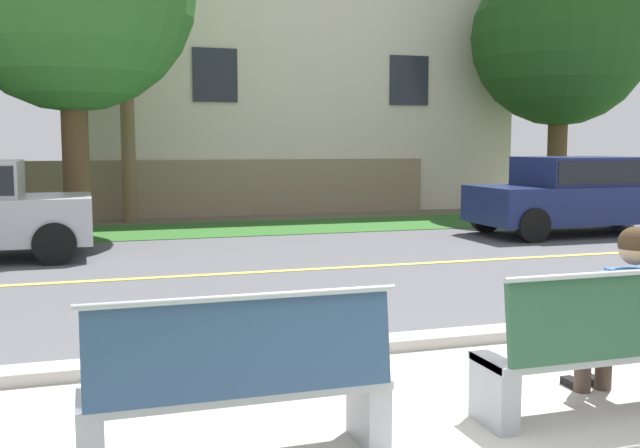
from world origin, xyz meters
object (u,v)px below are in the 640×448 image
object	(u,v)px
bench_right	(607,350)
shade_tree_centre	(568,23)
bench_left	(239,388)
car_navy_far	(580,191)
seated_person_blue	(623,309)

from	to	relation	value
bench_right	shade_tree_centre	bearing A→B (deg)	55.38
bench_left	bench_right	world-z (taller)	same
bench_left	bench_right	bearing A→B (deg)	0.00
bench_left	car_navy_far	bearing A→B (deg)	44.66
seated_person_blue	bench_right	bearing A→B (deg)	-145.73
car_navy_far	bench_left	bearing A→B (deg)	-135.34
bench_left	bench_right	distance (m)	2.45
bench_left	seated_person_blue	world-z (taller)	seated_person_blue
bench_left	shade_tree_centre	bearing A→B (deg)	48.39
seated_person_blue	shade_tree_centre	bearing A→B (deg)	55.80
seated_person_blue	car_navy_far	bearing A→B (deg)	54.71
seated_person_blue	shade_tree_centre	distance (m)	15.34
bench_right	car_navy_far	world-z (taller)	car_navy_far
bench_left	car_navy_far	world-z (taller)	car_navy_far
bench_left	shade_tree_centre	xyz separation A→B (m)	(11.00, 12.38, 4.37)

